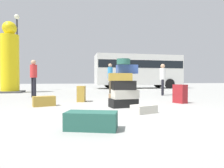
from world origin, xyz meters
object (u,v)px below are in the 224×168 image
yellow_dummy_statue (10,61)px  lamp_post (17,40)px  suitcase_tan_white_trunk (44,101)px  suitcase_brown_foreground_far (117,96)px  person_bearded_onlooker (163,77)px  parked_bus (138,69)px  person_tourist_with_camera (34,75)px  suitcase_cream_left_side (144,109)px  suitcase_tower (124,86)px  suitcase_tan_foreground_near (81,94)px  suitcase_teal_upright_blue (91,121)px  suitcase_maroon_right_side (180,94)px  person_passerby_in_red (110,75)px

yellow_dummy_statue → lamp_post: 2.72m
suitcase_tan_white_trunk → suitcase_brown_foreground_far: bearing=16.1°
person_bearded_onlooker → parked_bus: 8.69m
suitcase_brown_foreground_far → person_tourist_with_camera: bearing=147.8°
suitcase_brown_foreground_far → suitcase_cream_left_side: size_ratio=1.05×
person_tourist_with_camera → suitcase_tower: bearing=6.4°
suitcase_tower → parked_bus: 13.18m
suitcase_tower → suitcase_cream_left_side: size_ratio=2.52×
suitcase_tan_foreground_near → suitcase_teal_upright_blue: size_ratio=0.71×
suitcase_tower → person_tourist_with_camera: 4.91m
suitcase_maroon_right_side → suitcase_tan_foreground_near: 3.43m
suitcase_maroon_right_side → person_bearded_onlooker: bearing=55.9°
person_passerby_in_red → person_bearded_onlooker: bearing=61.7°
suitcase_tan_foreground_near → suitcase_teal_upright_blue: suitcase_tan_foreground_near is taller
suitcase_teal_upright_blue → parked_bus: 15.78m
person_passerby_in_red → parked_bus: bearing=160.9°
suitcase_tower → lamp_post: size_ratio=0.25×
person_bearded_onlooker → lamp_post: (-8.30, 6.23, 2.72)m
suitcase_tan_white_trunk → yellow_dummy_statue: size_ratio=0.14×
suitcase_brown_foreground_far → suitcase_teal_upright_blue: bearing=-119.5°
suitcase_tower → person_passerby_in_red: size_ratio=0.78×
person_bearded_onlooker → yellow_dummy_statue: 9.26m
suitcase_teal_upright_blue → yellow_dummy_statue: (-3.83, 10.04, 1.83)m
suitcase_tower → suitcase_maroon_right_side: (2.12, 0.48, -0.28)m
yellow_dummy_statue → suitcase_cream_left_side: bearing=-59.4°
suitcase_tower → lamp_post: bearing=117.3°
parked_bus → lamp_post: size_ratio=1.49×
suitcase_tower → lamp_post: lamp_post is taller
suitcase_teal_upright_blue → lamp_post: (-3.90, 12.16, 3.54)m
suitcase_tower → yellow_dummy_statue: 9.37m
yellow_dummy_statue → parked_bus: size_ratio=0.53×
lamp_post → suitcase_brown_foreground_far: bearing=-53.3°
person_tourist_with_camera → suitcase_brown_foreground_far: bearing=36.1°
suitcase_tan_white_trunk → person_bearded_onlooker: bearing=12.0°
suitcase_tower → suitcase_brown_foreground_far: suitcase_tower is taller
parked_bus → suitcase_cream_left_side: bearing=-108.4°
suitcase_maroon_right_side → suitcase_cream_left_side: suitcase_maroon_right_side is taller
suitcase_tan_white_trunk → yellow_dummy_statue: bearing=95.4°
suitcase_tan_white_trunk → person_tourist_with_camera: bearing=87.9°
suitcase_brown_foreground_far → person_tourist_with_camera: size_ratio=0.34×
suitcase_brown_foreground_far → suitcase_tan_foreground_near: bearing=-164.1°
suitcase_tan_foreground_near → suitcase_teal_upright_blue: 3.96m
suitcase_tan_white_trunk → person_tourist_with_camera: size_ratio=0.37×
person_tourist_with_camera → parked_bus: parked_bus is taller
suitcase_brown_foreground_far → person_tourist_with_camera: 3.85m
suitcase_brown_foreground_far → suitcase_cream_left_side: (-0.26, -3.48, -0.01)m
person_tourist_with_camera → suitcase_teal_upright_blue: bearing=-15.3°
suitcase_maroon_right_side → suitcase_brown_foreground_far: 2.59m
suitcase_cream_left_side → parked_bus: 14.14m
suitcase_maroon_right_side → yellow_dummy_statue: size_ratio=0.14×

